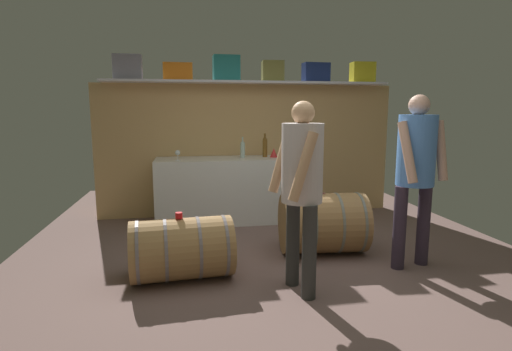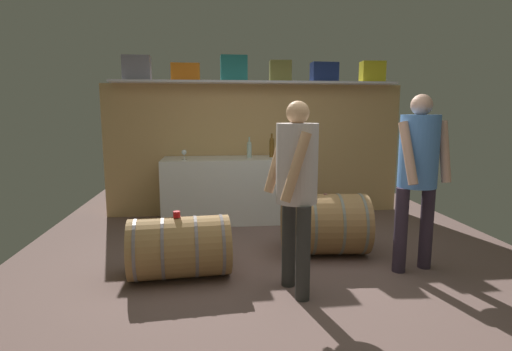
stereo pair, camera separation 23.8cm
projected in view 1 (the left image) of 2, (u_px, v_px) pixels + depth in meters
name	position (u px, v px, depth m)	size (l,w,h in m)	color
ground_plane	(273.00, 255.00, 4.38)	(5.61, 8.14, 0.02)	#745953
back_wall_panel	(248.00, 150.00, 6.03)	(4.41, 0.10, 1.93)	tan
high_shelf_board	(249.00, 82.00, 5.72)	(4.05, 0.40, 0.03)	silver
toolcase_grey	(128.00, 67.00, 5.42)	(0.38, 0.18, 0.33)	gray
toolcase_orange	(178.00, 72.00, 5.54)	(0.40, 0.21, 0.24)	orange
toolcase_teal	(226.00, 68.00, 5.64)	(0.37, 0.24, 0.35)	#217A7A
toolcase_olive	(273.00, 71.00, 5.76)	(0.30, 0.26, 0.29)	olive
toolcase_navy	(316.00, 73.00, 5.86)	(0.38, 0.20, 0.27)	navy
toolcase_yellow	(362.00, 73.00, 5.98)	(0.34, 0.21, 0.30)	yellow
work_cabinet	(227.00, 190.00, 5.66)	(1.96, 0.68, 0.90)	white
wine_bottle_clear	(243.00, 149.00, 5.65)	(0.07, 0.07, 0.29)	#B1C7BA
wine_bottle_amber	(265.00, 146.00, 5.72)	(0.07, 0.07, 0.34)	brown
wine_glass	(178.00, 153.00, 5.32)	(0.08, 0.08, 0.14)	white
red_funnel	(274.00, 153.00, 5.69)	(0.11, 0.11, 0.13)	red
wine_barrel_near	(182.00, 249.00, 3.70)	(0.97, 0.64, 0.58)	#A57B48
wine_barrel_far	(323.00, 223.00, 4.40)	(0.95, 0.72, 0.67)	#9B7142
tasting_cup	(179.00, 215.00, 3.65)	(0.06, 0.06, 0.06)	red
winemaker_pouring	(301.00, 178.00, 3.33)	(0.43, 0.52, 1.63)	#323331
visitor_tasting	(416.00, 163.00, 3.88)	(0.54, 0.47, 1.70)	#342939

